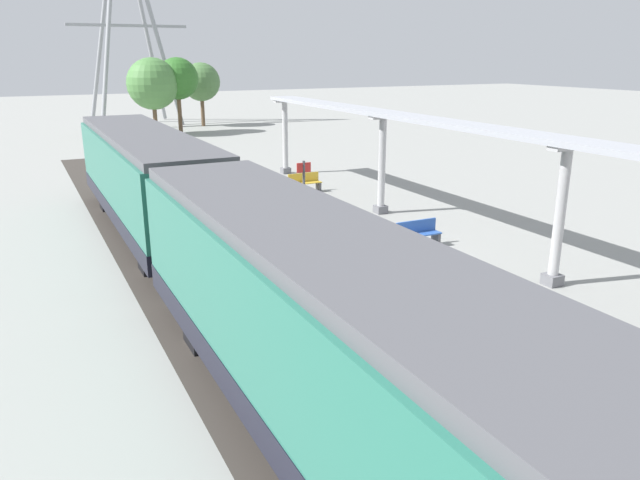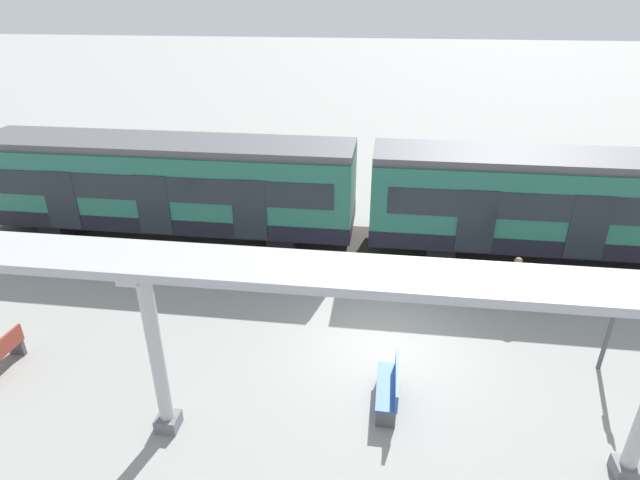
% 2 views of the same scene
% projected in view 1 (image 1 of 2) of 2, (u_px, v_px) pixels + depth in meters
% --- Properties ---
extents(ground_plane, '(176.00, 176.00, 0.00)m').
position_uv_depth(ground_plane, '(365.00, 257.00, 18.57)').
color(ground_plane, gray).
extents(tactile_edge_strip, '(0.47, 34.80, 0.01)m').
position_uv_depth(tactile_edge_strip, '(259.00, 274.00, 17.08)').
color(tactile_edge_strip, gold).
rests_on(tactile_edge_strip, ground).
extents(trackbed, '(3.20, 46.80, 0.01)m').
position_uv_depth(trackbed, '(195.00, 285.00, 16.29)').
color(trackbed, '#38332D').
rests_on(trackbed, ground).
extents(train_near_carriage, '(2.65, 12.77, 3.48)m').
position_uv_depth(train_near_carriage, '(323.00, 335.00, 9.25)').
color(train_near_carriage, '#266A58').
rests_on(train_near_carriage, ground).
extents(train_far_carriage, '(2.65, 12.77, 3.48)m').
position_uv_depth(train_far_carriage, '(146.00, 180.00, 20.66)').
color(train_far_carriage, '#266A58').
rests_on(train_far_carriage, ground).
extents(canopy_pillar_second, '(1.10, 0.44, 3.76)m').
position_uv_depth(canopy_pillar_second, '(560.00, 216.00, 15.76)').
color(canopy_pillar_second, slate).
rests_on(canopy_pillar_second, ground).
extents(canopy_pillar_third, '(1.10, 0.44, 3.76)m').
position_uv_depth(canopy_pillar_third, '(382.00, 165.00, 23.16)').
color(canopy_pillar_third, slate).
rests_on(canopy_pillar_third, ground).
extents(canopy_pillar_fourth, '(1.10, 0.44, 3.76)m').
position_uv_depth(canopy_pillar_fourth, '(285.00, 137.00, 31.11)').
color(canopy_pillar_fourth, slate).
rests_on(canopy_pillar_fourth, ground).
extents(canopy_beam, '(1.20, 27.88, 0.16)m').
position_uv_depth(canopy_beam, '(456.00, 125.00, 18.97)').
color(canopy_beam, '#A8AAB2').
rests_on(canopy_beam, canopy_pillar_nearest).
extents(bench_near_end, '(1.51, 0.46, 0.86)m').
position_uv_depth(bench_near_end, '(304.00, 183.00, 27.17)').
color(bench_near_end, gold).
rests_on(bench_near_end, ground).
extents(bench_far_end, '(1.50, 0.45, 0.86)m').
position_uv_depth(bench_far_end, '(418.00, 234.00, 19.40)').
color(bench_far_end, '#2C55A6').
rests_on(bench_far_end, ground).
extents(platform_info_sign, '(0.56, 0.10, 2.20)m').
position_uv_depth(platform_info_sign, '(304.00, 184.00, 22.52)').
color(platform_info_sign, '#4C4C51').
rests_on(platform_info_sign, ground).
extents(passenger_waiting_near_edge, '(0.49, 0.30, 1.56)m').
position_uv_depth(passenger_waiting_near_edge, '(260.00, 209.00, 20.29)').
color(passenger_waiting_near_edge, gray).
rests_on(passenger_waiting_near_edge, ground).
extents(electricity_pylon, '(9.99, 7.03, 18.40)m').
position_uv_depth(electricity_pylon, '(127.00, 13.00, 51.23)').
color(electricity_pylon, '#93969B').
rests_on(electricity_pylon, ground).
extents(tree_left_background, '(3.23, 3.23, 5.35)m').
position_uv_depth(tree_left_background, '(201.00, 82.00, 51.66)').
color(tree_left_background, brown).
rests_on(tree_left_background, ground).
extents(tree_right_background, '(3.20, 3.20, 5.78)m').
position_uv_depth(tree_right_background, '(177.00, 79.00, 46.74)').
color(tree_right_background, brown).
rests_on(tree_right_background, ground).
extents(tree_centre_background, '(3.86, 3.86, 5.78)m').
position_uv_depth(tree_centre_background, '(153.00, 84.00, 45.61)').
color(tree_centre_background, brown).
rests_on(tree_centre_background, ground).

